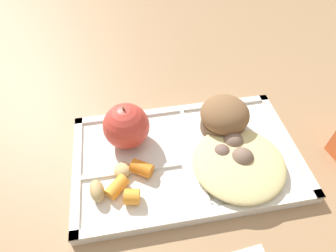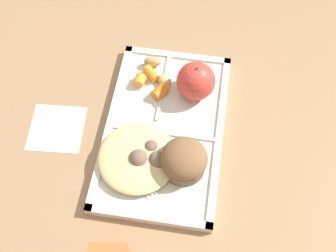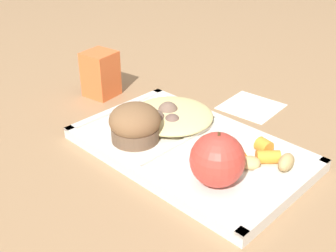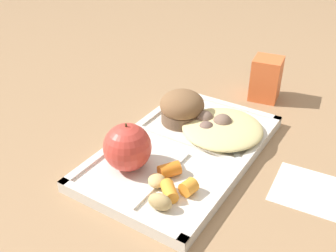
# 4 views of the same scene
# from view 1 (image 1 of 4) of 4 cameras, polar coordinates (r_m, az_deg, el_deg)

# --- Properties ---
(ground) EXTENTS (6.00, 6.00, 0.00)m
(ground) POSITION_cam_1_polar(r_m,az_deg,el_deg) (0.50, 3.65, -6.87)
(ground) COLOR #997551
(lunch_tray) EXTENTS (0.38, 0.23, 0.02)m
(lunch_tray) POSITION_cam_1_polar(r_m,az_deg,el_deg) (0.49, 3.66, -6.32)
(lunch_tray) COLOR silver
(lunch_tray) RESTS_ON ground
(green_apple) EXTENTS (0.08, 0.08, 0.08)m
(green_apple) POSITION_cam_1_polar(r_m,az_deg,el_deg) (0.48, -8.36, -0.03)
(green_apple) COLOR #C63D33
(green_apple) RESTS_ON lunch_tray
(bran_muffin) EXTENTS (0.09, 0.09, 0.06)m
(bran_muffin) POSITION_cam_1_polar(r_m,az_deg,el_deg) (0.51, 11.20, 1.80)
(bran_muffin) COLOR brown
(bran_muffin) RESTS_ON lunch_tray
(carrot_slice_small) EXTENTS (0.04, 0.04, 0.02)m
(carrot_slice_small) POSITION_cam_1_polar(r_m,az_deg,el_deg) (0.46, -5.28, -8.48)
(carrot_slice_small) COLOR orange
(carrot_slice_small) RESTS_ON lunch_tray
(carrot_slice_large) EXTENTS (0.04, 0.04, 0.02)m
(carrot_slice_large) POSITION_cam_1_polar(r_m,az_deg,el_deg) (0.45, -10.22, -11.95)
(carrot_slice_large) COLOR orange
(carrot_slice_large) RESTS_ON lunch_tray
(carrot_slice_near_corner) EXTENTS (0.03, 0.03, 0.02)m
(carrot_slice_near_corner) POSITION_cam_1_polar(r_m,az_deg,el_deg) (0.44, -7.25, -13.89)
(carrot_slice_near_corner) COLOR orange
(carrot_slice_near_corner) RESTS_ON lunch_tray
(potato_chunk_corner) EXTENTS (0.04, 0.04, 0.02)m
(potato_chunk_corner) POSITION_cam_1_polar(r_m,az_deg,el_deg) (0.46, -9.04, -8.68)
(potato_chunk_corner) COLOR tan
(potato_chunk_corner) RESTS_ON lunch_tray
(potato_chunk_small) EXTENTS (0.03, 0.04, 0.03)m
(potato_chunk_small) POSITION_cam_1_polar(r_m,az_deg,el_deg) (0.45, -14.05, -12.49)
(potato_chunk_small) COLOR tan
(potato_chunk_small) RESTS_ON lunch_tray
(egg_noodle_pile) EXTENTS (0.15, 0.15, 0.03)m
(egg_noodle_pile) POSITION_cam_1_polar(r_m,az_deg,el_deg) (0.47, 14.02, -7.22)
(egg_noodle_pile) COLOR #D6C684
(egg_noodle_pile) RESTS_ON lunch_tray
(meatball_back) EXTENTS (0.04, 0.04, 0.04)m
(meatball_back) POSITION_cam_1_polar(r_m,az_deg,el_deg) (0.47, 14.64, -6.36)
(meatball_back) COLOR #755B4C
(meatball_back) RESTS_ON lunch_tray
(meatball_front) EXTENTS (0.04, 0.04, 0.04)m
(meatball_front) POSITION_cam_1_polar(r_m,az_deg,el_deg) (0.49, 13.03, -3.51)
(meatball_front) COLOR #755B4C
(meatball_front) RESTS_ON lunch_tray
(meatball_side) EXTENTS (0.03, 0.03, 0.03)m
(meatball_side) POSITION_cam_1_polar(r_m,az_deg,el_deg) (0.48, 10.74, -5.38)
(meatball_side) COLOR brown
(meatball_side) RESTS_ON lunch_tray
(plastic_fork) EXTENTS (0.13, 0.11, 0.00)m
(plastic_fork) POSITION_cam_1_polar(r_m,az_deg,el_deg) (0.49, 15.16, -8.22)
(plastic_fork) COLOR silver
(plastic_fork) RESTS_ON lunch_tray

